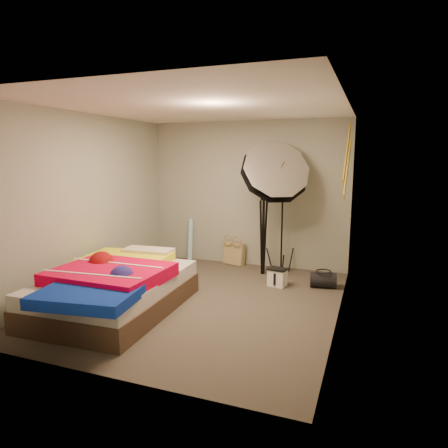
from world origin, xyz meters
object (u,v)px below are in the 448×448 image
at_px(camera_case, 277,278).
at_px(duffel_bag, 323,280).
at_px(photo_umbrella, 274,174).
at_px(camera_tripod, 263,228).
at_px(bed, 115,287).
at_px(tote_bag, 234,253).
at_px(wrapping_roll, 190,240).

distance_m(camera_case, duffel_bag, 0.67).
distance_m(photo_umbrella, camera_tripod, 0.88).
height_order(duffel_bag, bed, bed).
bearing_deg(camera_case, bed, -123.91).
xyz_separation_m(tote_bag, camera_tripod, (0.63, -0.40, 0.57)).
height_order(wrapping_roll, camera_tripod, camera_tripod).
bearing_deg(bed, duffel_bag, 37.93).
relative_size(wrapping_roll, camera_tripod, 0.57).
height_order(tote_bag, bed, bed).
distance_m(tote_bag, wrapping_roll, 0.87).
bearing_deg(bed, camera_tripod, 58.91).
relative_size(duffel_bag, camera_tripod, 0.28).
relative_size(camera_case, camera_tripod, 0.19).
relative_size(tote_bag, bed, 0.17).
distance_m(duffel_bag, photo_umbrella, 1.78).
distance_m(tote_bag, photo_umbrella, 1.69).
height_order(duffel_bag, photo_umbrella, photo_umbrella).
height_order(tote_bag, wrapping_roll, wrapping_roll).
height_order(wrapping_roll, duffel_bag, wrapping_roll).
xyz_separation_m(duffel_bag, photo_umbrella, (-0.85, 0.36, 1.52)).
relative_size(camera_case, photo_umbrella, 0.11).
height_order(photo_umbrella, camera_tripod, photo_umbrella).
relative_size(bed, photo_umbrella, 1.00).
bearing_deg(camera_case, camera_tripod, 136.31).
xyz_separation_m(camera_case, bed, (-1.67, -1.64, 0.17)).
height_order(wrapping_roll, bed, wrapping_roll).
distance_m(wrapping_roll, photo_umbrella, 2.10).
bearing_deg(bed, wrapping_roll, 93.98).
distance_m(tote_bag, duffel_bag, 1.81).
height_order(tote_bag, camera_tripod, camera_tripod).
bearing_deg(camera_tripod, camera_case, -55.43).
xyz_separation_m(tote_bag, photo_umbrella, (0.79, -0.40, 1.43)).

